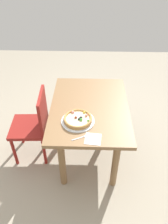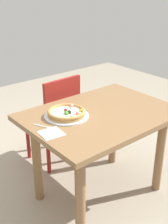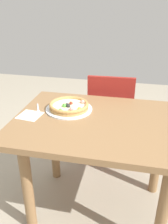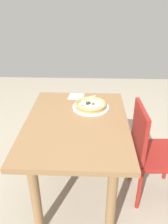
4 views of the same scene
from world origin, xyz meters
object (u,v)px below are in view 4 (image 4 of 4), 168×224
pizza (91,105)px  napkin (76,96)px  chair_near (151,150)px  plate (91,107)px  dining_table (77,135)px  fork (86,97)px

pizza → napkin: 0.27m
napkin → chair_near: bearing=-125.5°
plate → pizza: pizza is taller
chair_near → pizza: (0.24, 0.51, 0.29)m
dining_table → pizza: pizza is taller
chair_near → pizza: bearing=-117.5°
plate → fork: size_ratio=2.03×
plate → pizza: (-0.00, 0.00, 0.03)m
dining_table → napkin: napkin is taller
fork → chair_near: bearing=116.4°
plate → napkin: plate is taller
dining_table → chair_near: 0.63m
napkin → fork: bearing=-100.7°
dining_table → napkin: size_ratio=7.86×
plate → chair_near: bearing=-115.1°
chair_near → napkin: (0.46, 0.65, 0.26)m
chair_near → pizza: chair_near is taller
chair_near → pizza: size_ratio=3.22×
chair_near → napkin: bearing=-128.0°
dining_table → chair_near: (-0.00, -0.62, -0.14)m
dining_table → fork: bearing=-8.0°
chair_near → plate: size_ratio=2.74×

